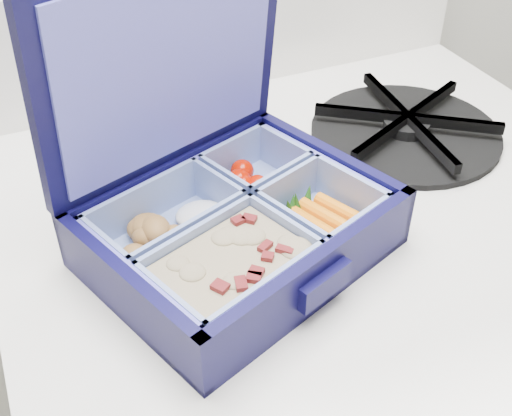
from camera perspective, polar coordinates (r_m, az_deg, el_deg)
name	(u,v)px	position (r m, az deg, el deg)	size (l,w,h in m)	color
bento_box	(239,228)	(0.47, -1.55, -1.81)	(0.21, 0.16, 0.05)	#0B0935
burner_grate	(407,123)	(0.63, 13.25, 7.35)	(0.18, 0.18, 0.03)	black
burner_grate_rear	(158,110)	(0.65, -8.72, 8.65)	(0.17, 0.17, 0.02)	black
fork	(245,152)	(0.60, -1.03, 5.04)	(0.02, 0.19, 0.01)	silver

